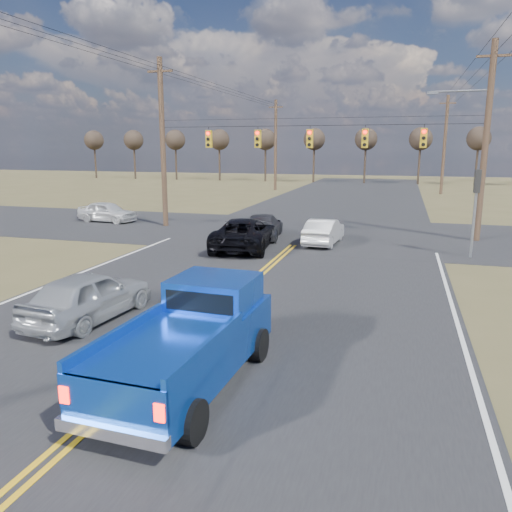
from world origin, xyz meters
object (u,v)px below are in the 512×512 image
(black_suv, at_px, (244,234))
(cross_car_west, at_px, (107,212))
(silver_suv, at_px, (89,296))
(white_car_queue, at_px, (324,231))
(pickup_truck, at_px, (191,340))
(dgrey_car_queue, at_px, (263,226))

(black_suv, relative_size, cross_car_west, 1.37)
(silver_suv, bearing_deg, white_car_queue, -103.77)
(pickup_truck, distance_m, silver_suv, 5.22)
(black_suv, height_order, white_car_queue, black_suv)
(black_suv, distance_m, cross_car_west, 12.85)
(pickup_truck, bearing_deg, silver_suv, 149.73)
(black_suv, xyz_separation_m, dgrey_car_queue, (0.09, 2.99, -0.09))
(black_suv, bearing_deg, silver_suv, 77.49)
(pickup_truck, bearing_deg, white_car_queue, 91.47)
(black_suv, height_order, dgrey_car_queue, black_suv)
(white_car_queue, height_order, cross_car_west, cross_car_west)
(silver_suv, relative_size, cross_car_west, 1.07)
(pickup_truck, bearing_deg, black_suv, 105.64)
(white_car_queue, bearing_deg, dgrey_car_queue, -7.20)
(cross_car_west, bearing_deg, pickup_truck, -137.05)
(dgrey_car_queue, bearing_deg, black_suv, 80.01)
(pickup_truck, height_order, cross_car_west, pickup_truck)
(black_suv, xyz_separation_m, white_car_queue, (3.49, 2.33, -0.10))
(silver_suv, height_order, dgrey_car_queue, silver_suv)
(pickup_truck, xyz_separation_m, white_car_queue, (0.26, 16.08, -0.32))
(cross_car_west, bearing_deg, white_car_queue, -97.32)
(black_suv, distance_m, white_car_queue, 4.20)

